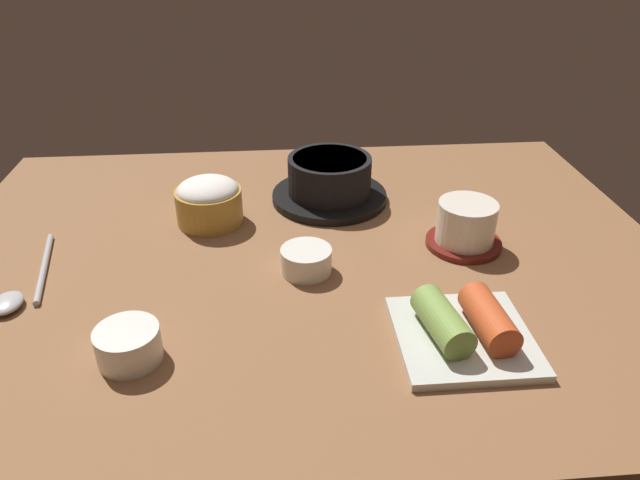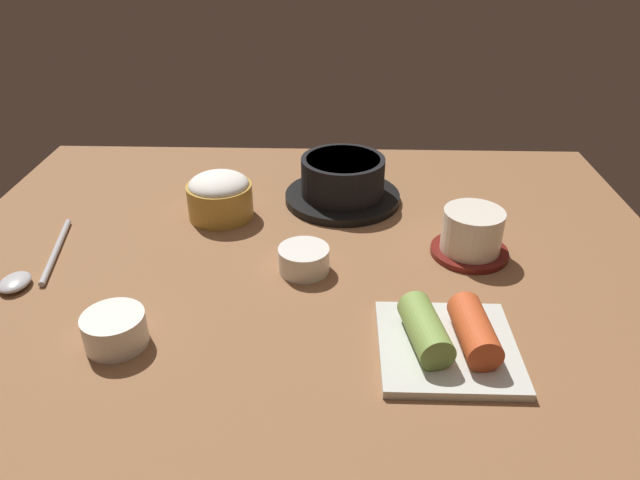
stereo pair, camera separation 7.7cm
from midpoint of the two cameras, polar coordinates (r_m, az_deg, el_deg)
The scene contains 8 objects.
dining_table at distance 80.75cm, azimuth 1.35°, elevation -1.79°, with size 100.00×76.00×2.00cm, color brown.
stone_pot at distance 92.69cm, azimuth 4.60°, elevation 5.64°, with size 18.19×18.19×7.21cm.
rice_bowl at distance 88.32cm, azimuth -7.26°, elevation 4.28°, with size 9.73×9.73×6.87cm.
tea_cup_with_saucer at distance 81.89cm, azimuth 17.09°, elevation 0.62°, with size 10.39×10.39×6.53cm.
banchan_cup_center at distance 75.30cm, azimuth 1.14°, elevation -1.90°, with size 6.59×6.59×3.29cm.
kimchi_plate at distance 64.91cm, azimuth 15.75°, elevation -9.26°, with size 14.54×14.54×4.72cm.
side_bowl_near at distance 65.88cm, azimuth -16.15°, elevation -8.40°, with size 6.74×6.74×3.73cm.
spoon at distance 82.04cm, azimuth -23.99°, elevation -2.84°, with size 5.45×18.74×1.35cm.
Camera 2 is at (4.10, -68.54, 43.87)cm, focal length 33.00 mm.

